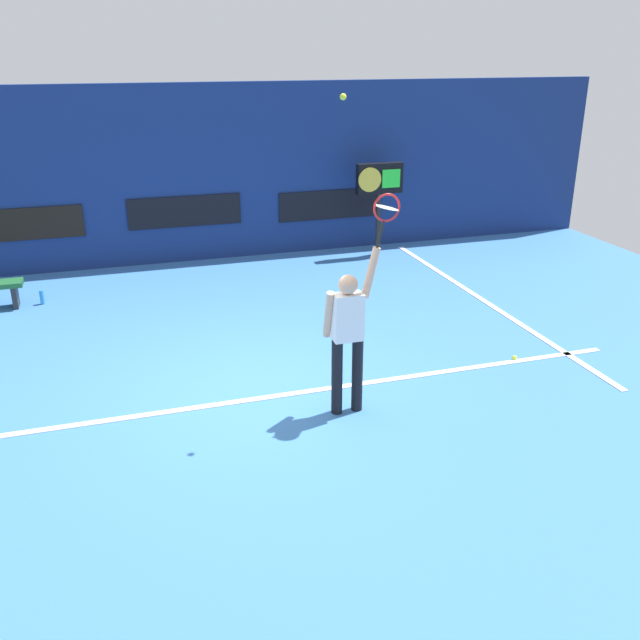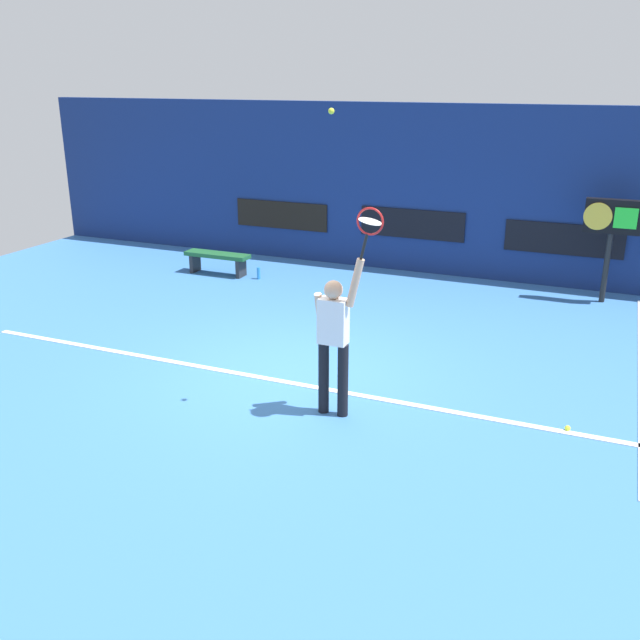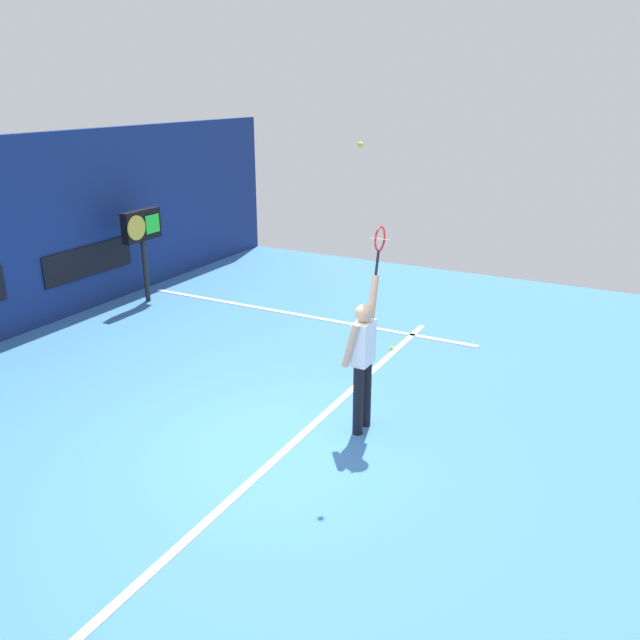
# 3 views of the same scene
# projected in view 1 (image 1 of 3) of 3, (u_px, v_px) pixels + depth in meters

# --- Properties ---
(ground_plane) EXTENTS (18.00, 18.00, 0.00)m
(ground_plane) POSITION_uv_depth(u_px,v_px,m) (249.00, 388.00, 8.73)
(ground_plane) COLOR #3870B2
(back_wall) EXTENTS (18.00, 0.20, 3.41)m
(back_wall) POSITION_uv_depth(u_px,v_px,m) (182.00, 175.00, 13.39)
(back_wall) COLOR navy
(back_wall) RESTS_ON ground_plane
(sponsor_banner_center) EXTENTS (2.20, 0.03, 0.60)m
(sponsor_banner_center) POSITION_uv_depth(u_px,v_px,m) (185.00, 212.00, 13.54)
(sponsor_banner_center) COLOR black
(sponsor_banner_portside) EXTENTS (2.20, 0.03, 0.60)m
(sponsor_banner_portside) POSITION_uv_depth(u_px,v_px,m) (21.00, 224.00, 12.72)
(sponsor_banner_portside) COLOR black
(sponsor_banner_starboard) EXTENTS (2.20, 0.03, 0.60)m
(sponsor_banner_starboard) POSITION_uv_depth(u_px,v_px,m) (330.00, 205.00, 14.39)
(sponsor_banner_starboard) COLOR black
(court_baseline) EXTENTS (10.00, 0.10, 0.01)m
(court_baseline) POSITION_uv_depth(u_px,v_px,m) (254.00, 399.00, 8.45)
(court_baseline) COLOR white
(court_baseline) RESTS_ON ground_plane
(court_sideline) EXTENTS (0.10, 7.00, 0.01)m
(court_sideline) POSITION_uv_depth(u_px,v_px,m) (483.00, 300.00, 11.75)
(court_sideline) COLOR white
(court_sideline) RESTS_ON ground_plane
(tennis_player) EXTENTS (0.62, 0.31, 1.99)m
(tennis_player) POSITION_uv_depth(u_px,v_px,m) (348.00, 332.00, 7.83)
(tennis_player) COLOR black
(tennis_player) RESTS_ON ground_plane
(tennis_racket) EXTENTS (0.38, 0.27, 0.63)m
(tennis_racket) POSITION_uv_depth(u_px,v_px,m) (386.00, 211.00, 7.44)
(tennis_racket) COLOR black
(tennis_ball) EXTENTS (0.07, 0.07, 0.07)m
(tennis_ball) POSITION_uv_depth(u_px,v_px,m) (343.00, 97.00, 6.92)
(tennis_ball) COLOR #CCE033
(scoreboard_clock) EXTENTS (0.96, 0.20, 1.87)m
(scoreboard_clock) POSITION_uv_depth(u_px,v_px,m) (379.00, 183.00, 13.84)
(scoreboard_clock) COLOR black
(scoreboard_clock) RESTS_ON ground_plane
(water_bottle) EXTENTS (0.07, 0.07, 0.24)m
(water_bottle) POSITION_uv_depth(u_px,v_px,m) (42.00, 297.00, 11.55)
(water_bottle) COLOR #338CD8
(water_bottle) RESTS_ON ground_plane
(spare_ball) EXTENTS (0.07, 0.07, 0.07)m
(spare_ball) POSITION_uv_depth(u_px,v_px,m) (514.00, 358.00, 9.51)
(spare_ball) COLOR #CCE033
(spare_ball) RESTS_ON ground_plane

